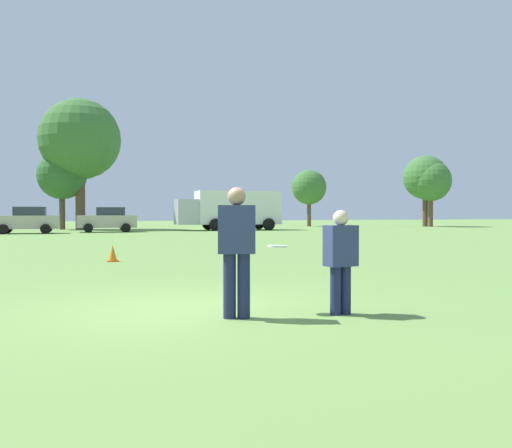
{
  "coord_description": "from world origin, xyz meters",
  "views": [
    {
      "loc": [
        -1.43,
        -7.73,
        1.4
      ],
      "look_at": [
        1.1,
        0.09,
        1.23
      ],
      "focal_mm": 37.8,
      "sensor_mm": 36.0,
      "label": 1
    }
  ],
  "objects_px": {
    "frisbee": "(277,246)",
    "parked_car_near_right": "(108,219)",
    "player_defender": "(341,256)",
    "traffic_cone": "(113,254)",
    "parked_car_mid_right": "(27,220)",
    "box_truck": "(231,209)",
    "player_thrower": "(237,245)"
  },
  "relations": [
    {
      "from": "frisbee",
      "to": "parked_car_mid_right",
      "type": "relative_size",
      "value": 0.06
    },
    {
      "from": "parked_car_mid_right",
      "to": "traffic_cone",
      "type": "bearing_deg",
      "value": -79.45
    },
    {
      "from": "parked_car_mid_right",
      "to": "box_truck",
      "type": "bearing_deg",
      "value": 10.24
    },
    {
      "from": "player_defender",
      "to": "box_truck",
      "type": "bearing_deg",
      "value": 77.13
    },
    {
      "from": "traffic_cone",
      "to": "box_truck",
      "type": "xyz_separation_m",
      "value": [
        10.72,
        26.43,
        1.52
      ]
    },
    {
      "from": "parked_car_mid_right",
      "to": "box_truck",
      "type": "xyz_separation_m",
      "value": [
        15.13,
        2.73,
        0.83
      ]
    },
    {
      "from": "player_defender",
      "to": "parked_car_near_right",
      "type": "xyz_separation_m",
      "value": [
        -1.59,
        34.2,
        0.12
      ]
    },
    {
      "from": "player_defender",
      "to": "box_truck",
      "type": "height_order",
      "value": "box_truck"
    },
    {
      "from": "player_thrower",
      "to": "player_defender",
      "type": "bearing_deg",
      "value": -7.4
    },
    {
      "from": "parked_car_mid_right",
      "to": "frisbee",
      "type": "bearing_deg",
      "value": -79.27
    },
    {
      "from": "parked_car_near_right",
      "to": "frisbee",
      "type": "bearing_deg",
      "value": -88.62
    },
    {
      "from": "parked_car_near_right",
      "to": "box_truck",
      "type": "relative_size",
      "value": 0.49
    },
    {
      "from": "box_truck",
      "to": "parked_car_mid_right",
      "type": "bearing_deg",
      "value": -169.76
    },
    {
      "from": "player_defender",
      "to": "parked_car_near_right",
      "type": "height_order",
      "value": "parked_car_near_right"
    },
    {
      "from": "box_truck",
      "to": "player_defender",
      "type": "bearing_deg",
      "value": -102.87
    },
    {
      "from": "traffic_cone",
      "to": "parked_car_mid_right",
      "type": "relative_size",
      "value": 0.11
    },
    {
      "from": "frisbee",
      "to": "traffic_cone",
      "type": "height_order",
      "value": "frisbee"
    },
    {
      "from": "parked_car_mid_right",
      "to": "parked_car_near_right",
      "type": "relative_size",
      "value": 1.0
    },
    {
      "from": "traffic_cone",
      "to": "parked_car_mid_right",
      "type": "height_order",
      "value": "parked_car_mid_right"
    },
    {
      "from": "box_truck",
      "to": "frisbee",
      "type": "bearing_deg",
      "value": -104.2
    },
    {
      "from": "player_defender",
      "to": "frisbee",
      "type": "bearing_deg",
      "value": 152.35
    },
    {
      "from": "parked_car_mid_right",
      "to": "box_truck",
      "type": "relative_size",
      "value": 0.49
    },
    {
      "from": "parked_car_mid_right",
      "to": "player_defender",
      "type": "bearing_deg",
      "value": -78.1
    },
    {
      "from": "traffic_cone",
      "to": "parked_car_near_right",
      "type": "height_order",
      "value": "parked_car_near_right"
    },
    {
      "from": "traffic_cone",
      "to": "parked_car_near_right",
      "type": "bearing_deg",
      "value": 87.8
    },
    {
      "from": "frisbee",
      "to": "parked_car_near_right",
      "type": "relative_size",
      "value": 0.06
    },
    {
      "from": "player_thrower",
      "to": "player_defender",
      "type": "height_order",
      "value": "player_thrower"
    },
    {
      "from": "frisbee",
      "to": "parked_car_near_right",
      "type": "distance_m",
      "value": 33.81
    },
    {
      "from": "player_thrower",
      "to": "traffic_cone",
      "type": "relative_size",
      "value": 3.63
    },
    {
      "from": "player_thrower",
      "to": "parked_car_mid_right",
      "type": "bearing_deg",
      "value": 99.55
    },
    {
      "from": "player_thrower",
      "to": "parked_car_mid_right",
      "type": "height_order",
      "value": "parked_car_mid_right"
    },
    {
      "from": "frisbee",
      "to": "parked_car_mid_right",
      "type": "distance_m",
      "value": 33.2
    }
  ]
}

